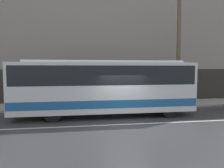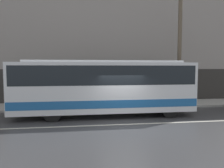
# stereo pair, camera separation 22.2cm
# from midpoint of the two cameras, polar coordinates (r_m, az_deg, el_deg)

# --- Properties ---
(ground_plane) EXTENTS (60.00, 60.00, 0.00)m
(ground_plane) POSITION_cam_midpoint_polar(r_m,az_deg,el_deg) (11.47, 3.14, -10.48)
(ground_plane) COLOR #38383A
(sidewalk) EXTENTS (60.00, 3.06, 0.14)m
(sidewalk) POSITION_cam_midpoint_polar(r_m,az_deg,el_deg) (16.78, -0.87, -5.49)
(sidewalk) COLOR #A09E99
(sidewalk) RESTS_ON ground_plane
(building_facade) EXTENTS (60.00, 0.35, 11.74)m
(building_facade) POSITION_cam_midpoint_polar(r_m,az_deg,el_deg) (18.40, -1.65, 12.87)
(building_facade) COLOR gray
(building_facade) RESTS_ON ground_plane
(lane_stripe) EXTENTS (54.00, 0.14, 0.01)m
(lane_stripe) POSITION_cam_midpoint_polar(r_m,az_deg,el_deg) (11.47, 3.14, -10.46)
(lane_stripe) COLOR beige
(lane_stripe) RESTS_ON ground_plane
(transit_bus) EXTENTS (10.67, 2.56, 3.34)m
(transit_bus) POSITION_cam_midpoint_polar(r_m,az_deg,el_deg) (13.20, -2.50, -0.23)
(transit_bus) COLOR silver
(transit_bus) RESTS_ON ground_plane
(utility_pole_near) EXTENTS (0.29, 0.29, 8.00)m
(utility_pole_near) POSITION_cam_midpoint_polar(r_m,az_deg,el_deg) (17.04, 16.60, 8.22)
(utility_pole_near) COLOR brown
(utility_pole_near) RESTS_ON sidewalk
(pedestrian_waiting) EXTENTS (0.36, 0.36, 1.62)m
(pedestrian_waiting) POSITION_cam_midpoint_polar(r_m,az_deg,el_deg) (17.09, -7.35, -2.56)
(pedestrian_waiting) COLOR #333338
(pedestrian_waiting) RESTS_ON sidewalk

